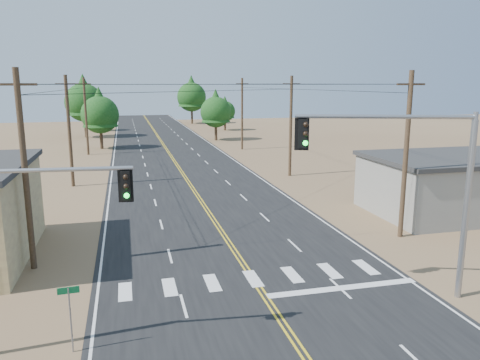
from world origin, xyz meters
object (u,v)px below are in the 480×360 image
object	(u,v)px
building_right	(474,184)
street_sign	(70,309)
signal_mast_right	(417,173)
signal_mast_left	(24,230)

from	to	relation	value
building_right	street_sign	distance (m)	29.57
street_sign	signal_mast_right	bearing A→B (deg)	0.85
signal_mast_right	building_right	bearing A→B (deg)	59.74
building_right	signal_mast_left	bearing A→B (deg)	-156.60
signal_mast_right	street_sign	xyz separation A→B (m)	(-14.01, -1.17, -3.91)
building_right	signal_mast_left	xyz separation A→B (m)	(-28.07, -12.15, 2.48)
building_right	signal_mast_right	bearing A→B (deg)	-138.48
street_sign	signal_mast_left	bearing A→B (deg)	160.67
building_right	signal_mast_left	size ratio (longest dim) A/B	2.26
building_right	street_sign	xyz separation A→B (m)	(-26.80, -12.50, -0.37)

